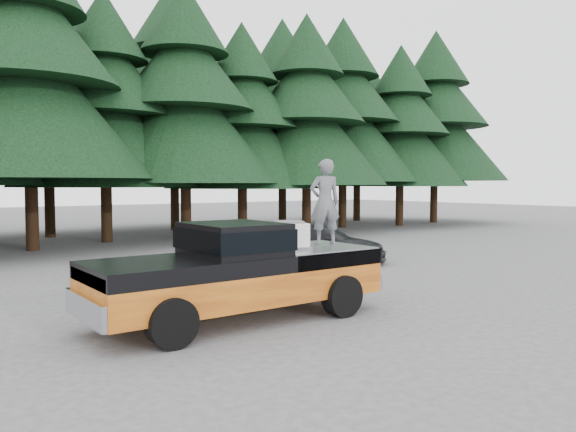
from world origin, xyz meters
TOP-DOWN VIEW (x-y plane):
  - ground at (0.00, 0.00)m, footprint 120.00×120.00m
  - pickup_truck at (-0.41, -0.26)m, footprint 6.00×2.04m
  - truck_cab at (-0.51, -0.26)m, footprint 1.66×1.90m
  - air_compressor at (0.74, -0.33)m, footprint 0.91×0.83m
  - man_on_bed at (1.89, -0.14)m, footprint 0.80×0.66m
  - parked_car at (6.12, 5.05)m, footprint 3.98×4.70m
  - treeline at (0.42, 17.20)m, footprint 60.15×16.05m

SIDE VIEW (x-z plane):
  - ground at x=0.00m, z-range 0.00..0.00m
  - parked_car at x=6.12m, z-range 0.00..1.29m
  - pickup_truck at x=-0.41m, z-range 0.00..1.33m
  - air_compressor at x=0.74m, z-range 1.33..1.84m
  - truck_cab at x=-0.51m, z-range 1.33..1.92m
  - man_on_bed at x=1.89m, z-range 1.33..3.21m
  - treeline at x=0.42m, z-range -1.03..16.47m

